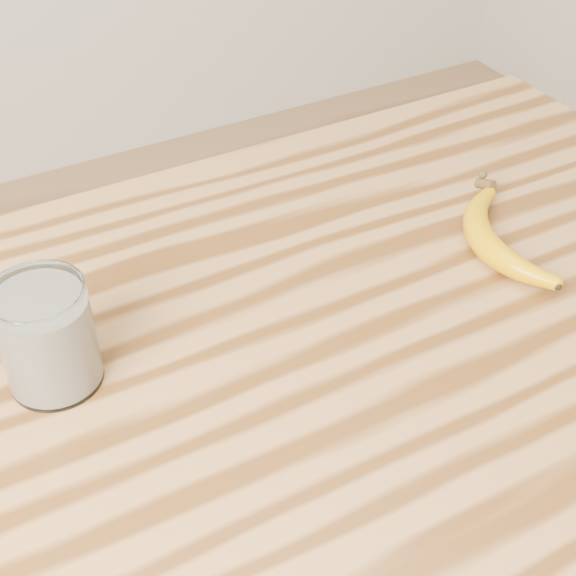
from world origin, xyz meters
TOP-DOWN VIEW (x-y plane):
  - table at (0.00, 0.00)m, footprint 1.20×0.80m
  - smoothie_glass at (-0.25, 0.09)m, footprint 0.09×0.09m
  - banana at (0.24, 0.05)m, footprint 0.17×0.29m

SIDE VIEW (x-z plane):
  - table at x=0.00m, z-range 0.32..1.22m
  - banana at x=0.24m, z-range 0.90..0.93m
  - smoothie_glass at x=-0.25m, z-range 0.90..1.01m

